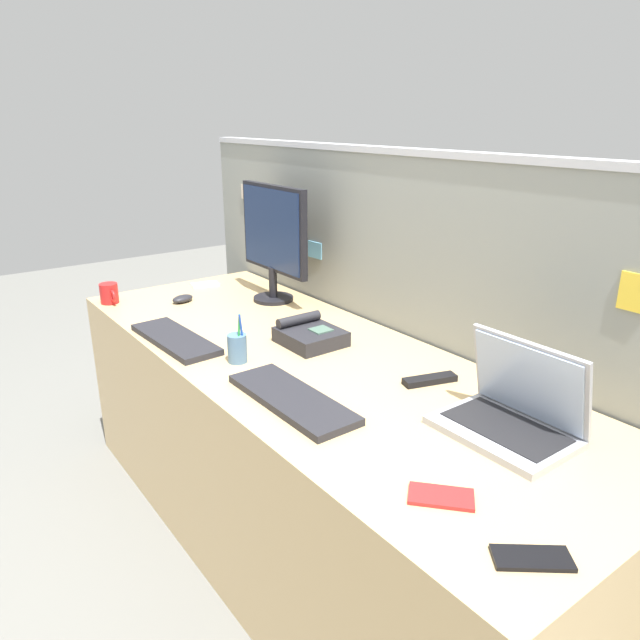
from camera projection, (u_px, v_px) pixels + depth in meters
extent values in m
plane|color=slate|center=(309.00, 538.00, 2.24)|extent=(10.00, 10.00, 0.00)
cube|color=tan|center=(309.00, 453.00, 2.12)|extent=(2.27, 0.82, 0.75)
cube|color=gray|center=(403.00, 343.00, 2.26)|extent=(2.74, 0.06, 1.39)
cube|color=#B7BAC1|center=(413.00, 152.00, 2.03)|extent=(2.74, 0.07, 0.02)
cube|color=beige|center=(245.00, 192.00, 2.94)|extent=(0.07, 0.01, 0.07)
cube|color=#66ADD1|center=(315.00, 250.00, 2.56)|extent=(0.09, 0.01, 0.07)
cube|color=yellow|center=(634.00, 292.00, 1.48)|extent=(0.08, 0.01, 0.10)
cylinder|color=black|center=(273.00, 298.00, 2.59)|extent=(0.17, 0.17, 0.02)
cylinder|color=black|center=(273.00, 282.00, 2.57)|extent=(0.04, 0.04, 0.13)
cube|color=black|center=(274.00, 229.00, 2.50)|extent=(0.45, 0.03, 0.37)
cube|color=#19284C|center=(271.00, 229.00, 2.49)|extent=(0.42, 0.01, 0.34)
cube|color=#9EA0A8|center=(502.00, 432.00, 1.50)|extent=(0.33, 0.23, 0.02)
cube|color=black|center=(505.00, 427.00, 1.50)|extent=(0.29, 0.16, 0.00)
cube|color=#9EA0A8|center=(529.00, 380.00, 1.51)|extent=(0.33, 0.06, 0.22)
cube|color=#9EB2D1|center=(527.00, 381.00, 1.50)|extent=(0.31, 0.05, 0.20)
cube|color=#232328|center=(311.00, 337.00, 2.09)|extent=(0.21, 0.20, 0.05)
cube|color=#4C6B5B|center=(321.00, 330.00, 2.08)|extent=(0.06, 0.07, 0.01)
cylinder|color=#232328|center=(299.00, 319.00, 2.14)|extent=(0.04, 0.18, 0.04)
cube|color=#232328|center=(292.00, 399.00, 1.67)|extent=(0.46, 0.16, 0.02)
cube|color=#232328|center=(175.00, 339.00, 2.12)|extent=(0.45, 0.17, 0.02)
ellipsoid|color=#232328|center=(183.00, 299.00, 2.56)|extent=(0.08, 0.11, 0.03)
cylinder|color=#4C7093|center=(237.00, 348.00, 1.93)|extent=(0.06, 0.06, 0.10)
cylinder|color=#238438|center=(239.00, 334.00, 1.91)|extent=(0.02, 0.02, 0.13)
cylinder|color=blue|center=(242.00, 333.00, 1.91)|extent=(0.01, 0.02, 0.13)
cube|color=silver|center=(205.00, 284.00, 2.82)|extent=(0.10, 0.14, 0.01)
cube|color=#B22323|center=(441.00, 497.00, 1.25)|extent=(0.15, 0.15, 0.01)
cube|color=black|center=(532.00, 558.00, 1.08)|extent=(0.14, 0.15, 0.01)
cube|color=black|center=(430.00, 380.00, 1.79)|extent=(0.09, 0.18, 0.02)
cylinder|color=red|center=(109.00, 293.00, 2.54)|extent=(0.08, 0.08, 0.09)
torus|color=red|center=(113.00, 296.00, 2.51)|extent=(0.05, 0.01, 0.05)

